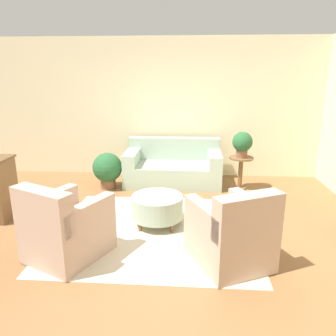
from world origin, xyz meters
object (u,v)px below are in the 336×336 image
(armchair_left, at_px, (65,229))
(potted_plant_floor, at_px, (107,169))
(potted_plant_on_side_table, at_px, (242,143))
(ottoman_table, at_px, (157,207))
(couch, at_px, (173,168))
(armchair_right, at_px, (232,235))
(side_table, at_px, (241,168))

(armchair_left, height_order, potted_plant_floor, armchair_left)
(potted_plant_on_side_table, bearing_deg, ottoman_table, -130.25)
(couch, height_order, potted_plant_floor, couch)
(potted_plant_floor, bearing_deg, armchair_right, -50.31)
(couch, bearing_deg, ottoman_table, -93.58)
(armchair_left, distance_m, armchair_right, 1.91)
(ottoman_table, height_order, potted_plant_floor, potted_plant_floor)
(side_table, relative_size, potted_plant_floor, 0.90)
(armchair_left, bearing_deg, side_table, 47.29)
(armchair_left, relative_size, armchair_right, 1.00)
(armchair_right, relative_size, side_table, 1.77)
(armchair_left, relative_size, potted_plant_floor, 1.60)
(couch, height_order, side_table, couch)
(armchair_right, height_order, potted_plant_on_side_table, potted_plant_on_side_table)
(armchair_right, relative_size, ottoman_table, 1.50)
(ottoman_table, xyz_separation_m, potted_plant_on_side_table, (1.39, 1.64, 0.60))
(ottoman_table, bearing_deg, potted_plant_on_side_table, 49.75)
(armchair_right, xyz_separation_m, potted_plant_on_side_table, (0.46, 2.56, 0.52))
(couch, distance_m, potted_plant_on_side_table, 1.42)
(couch, height_order, ottoman_table, couch)
(couch, xyz_separation_m, armchair_left, (-1.10, -2.84, 0.06))
(ottoman_table, relative_size, potted_plant_on_side_table, 1.54)
(armchair_left, bearing_deg, armchair_right, 0.00)
(armchair_right, xyz_separation_m, potted_plant_floor, (-2.02, 2.44, 0.02))
(armchair_right, height_order, ottoman_table, armchair_right)
(couch, xyz_separation_m, potted_plant_floor, (-1.21, -0.41, 0.07))
(side_table, relative_size, potted_plant_on_side_table, 1.31)
(armchair_right, relative_size, potted_plant_floor, 1.60)
(couch, xyz_separation_m, potted_plant_on_side_table, (1.27, -0.28, 0.57))
(side_table, height_order, potted_plant_floor, potted_plant_floor)
(couch, relative_size, armchair_left, 1.68)
(armchair_left, relative_size, side_table, 1.77)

